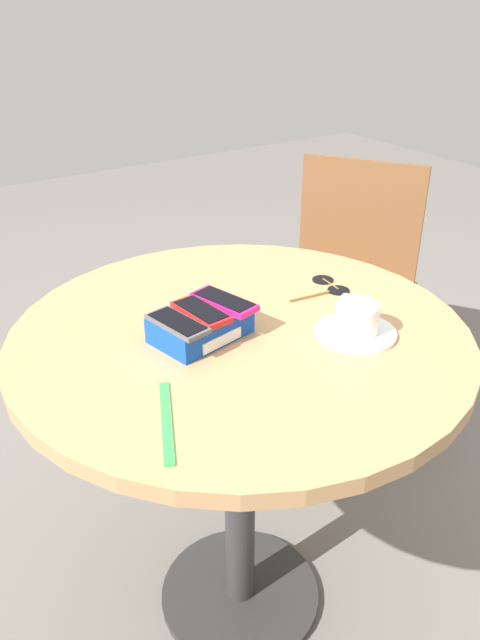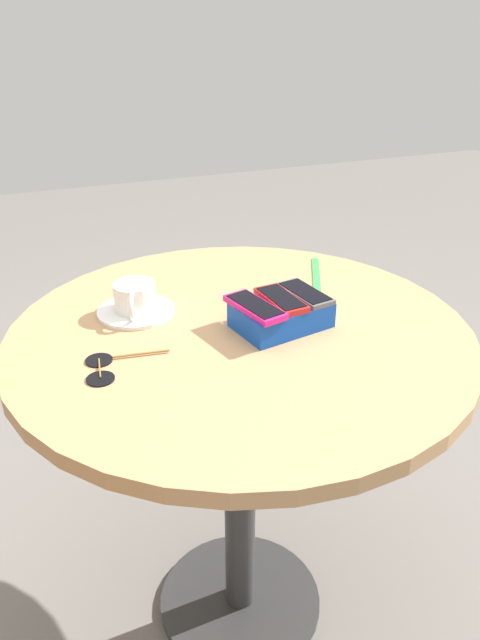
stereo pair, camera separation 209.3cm
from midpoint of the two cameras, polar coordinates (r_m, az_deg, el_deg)
The scene contains 11 objects.
ground_plane at distance 1.36m, azimuth 10.23°, elevation -60.60°, with size 8.00×8.00×0.00m, color slate.
round_table at distance 0.72m, azimuth 18.58°, elevation -59.12°, with size 0.89×0.89×0.77m.
phone_box at distance 0.56m, azimuth 9.99°, elevation -62.87°, with size 0.19×0.15×0.05m.
phone_gray at distance 0.53m, azimuth 1.36°, elevation -68.07°, with size 0.08×0.13×0.01m.
phone_red at distance 0.53m, azimuth 11.16°, elevation -63.29°, with size 0.07×0.13×0.01m.
phone_magenta at distance 0.53m, azimuth 18.07°, elevation -57.79°, with size 0.08×0.14×0.01m.
saucer at distance 0.67m, azimuth 51.65°, elevation -49.67°, with size 0.16×0.16×0.01m, color white.
coffee_cup at distance 0.64m, azimuth 53.03°, elevation -48.50°, with size 0.08×0.11×0.06m.
lanyard_strap at distance 0.64m, azimuth 10.10°, elevation -87.07°, with size 0.21×0.02×0.00m, color green.
sunglasses at distance 0.69m, azimuth 34.58°, elevation -36.54°, with size 0.16×0.11×0.01m.
chair_near_window at distance 1.29m, azimuth 22.13°, elevation -17.47°, with size 0.59×0.59×0.87m.
Camera 1 is at (-0.59, -0.88, 1.36)m, focal length 35.00 mm.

